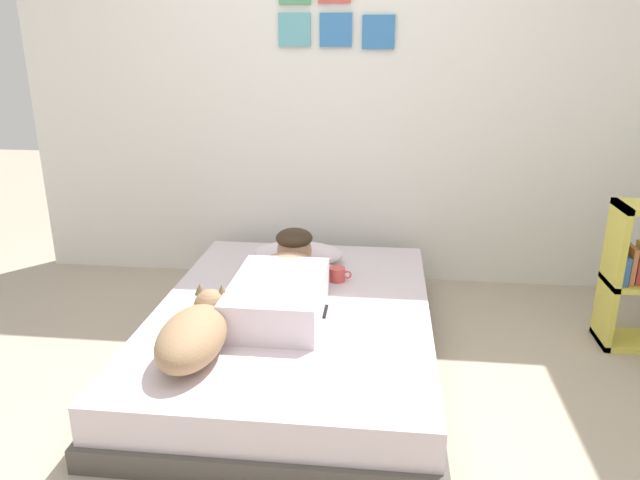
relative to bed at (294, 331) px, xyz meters
name	(u,v)px	position (x,y,z in m)	size (l,w,h in m)	color
ground_plane	(299,422)	(0.11, -0.55, -0.13)	(11.91, 11.91, 0.00)	tan
back_wall	(336,83)	(0.11, 1.12, 1.12)	(3.96, 0.12, 2.50)	silver
bed	(294,331)	(0.00, 0.00, 0.00)	(1.36, 1.91, 0.26)	#4C4742
pillow	(298,253)	(-0.06, 0.60, 0.19)	(0.52, 0.32, 0.11)	silver
person_lying	(283,283)	(-0.05, 0.03, 0.24)	(0.43, 0.92, 0.27)	silver
dog	(195,333)	(-0.32, -0.52, 0.24)	(0.26, 0.57, 0.21)	#9E7A56
coffee_cup	(337,274)	(0.19, 0.35, 0.17)	(0.12, 0.09, 0.07)	#D84C47
cell_phone	(320,311)	(0.14, -0.05, 0.14)	(0.07, 0.14, 0.01)	black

